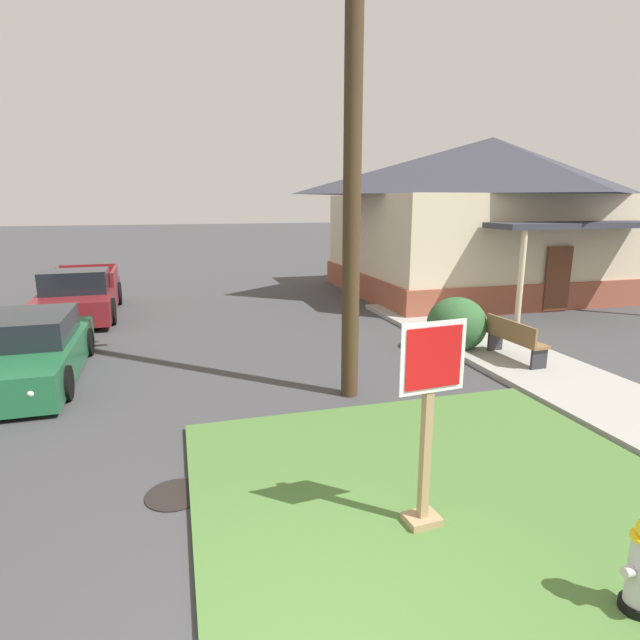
# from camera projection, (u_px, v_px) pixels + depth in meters

# --- Properties ---
(grass_corner_patch) EXTENTS (5.79, 5.83, 0.08)m
(grass_corner_patch) POSITION_uv_depth(u_px,v_px,m) (455.00, 505.00, 5.75)
(grass_corner_patch) COLOR #477033
(grass_corner_patch) RESTS_ON ground
(sidewalk_strip) EXTENTS (2.20, 14.27, 0.12)m
(sidewalk_strip) POSITION_uv_depth(u_px,v_px,m) (544.00, 372.00, 10.18)
(sidewalk_strip) COLOR #9E9B93
(sidewalk_strip) RESTS_ON ground
(stop_sign) EXTENTS (0.72, 0.31, 2.20)m
(stop_sign) POSITION_uv_depth(u_px,v_px,m) (427.00, 430.00, 5.11)
(stop_sign) COLOR #A3845B
(stop_sign) RESTS_ON grass_corner_patch
(manhole_cover) EXTENTS (0.70, 0.70, 0.02)m
(manhole_cover) POSITION_uv_depth(u_px,v_px,m) (175.00, 495.00, 6.01)
(manhole_cover) COLOR black
(manhole_cover) RESTS_ON ground
(parked_sedan_green) EXTENTS (2.01, 4.55, 1.25)m
(parked_sedan_green) POSITION_uv_depth(u_px,v_px,m) (27.00, 352.00, 9.88)
(parked_sedan_green) COLOR #1E6038
(parked_sedan_green) RESTS_ON ground
(pickup_truck_maroon) EXTENTS (2.27, 5.15, 1.48)m
(pickup_truck_maroon) POSITION_uv_depth(u_px,v_px,m) (80.00, 296.00, 15.30)
(pickup_truck_maroon) COLOR maroon
(pickup_truck_maroon) RESTS_ON ground
(street_bench) EXTENTS (0.46, 1.57, 0.85)m
(street_bench) POSITION_uv_depth(u_px,v_px,m) (514.00, 338.00, 10.71)
(street_bench) COLOR brown
(street_bench) RESTS_ON sidewalk_strip
(utility_pole) EXTENTS (1.86, 0.30, 10.23)m
(utility_pole) POSITION_uv_depth(u_px,v_px,m) (354.00, 75.00, 7.94)
(utility_pole) COLOR #42301E
(utility_pole) RESTS_ON ground
(corner_house) EXTENTS (10.74, 9.50, 5.68)m
(corner_house) POSITION_uv_depth(u_px,v_px,m) (488.00, 215.00, 19.09)
(corner_house) COLOR brown
(corner_house) RESTS_ON ground
(shrub_by_curb) EXTENTS (1.36, 1.36, 1.27)m
(shrub_by_curb) POSITION_uv_depth(u_px,v_px,m) (457.00, 324.00, 11.69)
(shrub_by_curb) COLOR #305E31
(shrub_by_curb) RESTS_ON ground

